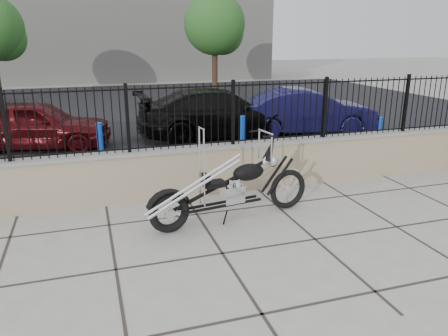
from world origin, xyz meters
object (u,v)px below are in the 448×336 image
chopper_motorcycle (230,173)px  car_blue (306,112)px  car_red (36,125)px  car_black (220,113)px

chopper_motorcycle → car_blue: bearing=43.4°
car_red → car_black: 5.23m
car_red → chopper_motorcycle: bearing=-137.5°
car_red → car_blue: 7.93m
car_blue → car_red: bearing=96.5°
car_blue → car_black: bearing=90.6°
car_red → car_blue: size_ratio=0.92×
chopper_motorcycle → car_blue: 7.18m
car_blue → chopper_motorcycle: bearing=152.5°
chopper_motorcycle → car_black: (1.72, 6.13, -0.11)m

